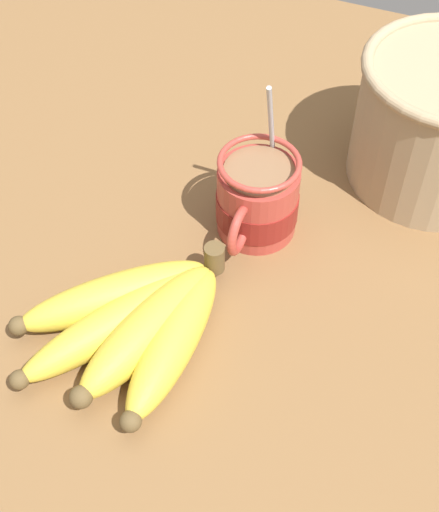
{
  "coord_description": "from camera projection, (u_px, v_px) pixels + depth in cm",
  "views": [
    {
      "loc": [
        41.72,
        18.68,
        58.66
      ],
      "look_at": [
        2.12,
        2.38,
        7.28
      ],
      "focal_mm": 50.0,
      "sensor_mm": 36.0,
      "label": 1
    }
  ],
  "objects": [
    {
      "name": "banana_bunch",
      "position": [
        138.0,
        322.0,
        0.64
      ],
      "size": [
        20.05,
        17.17,
        4.49
      ],
      "color": "brown",
      "rests_on": "table"
    },
    {
      "name": "table",
      "position": [
        206.0,
        270.0,
        0.73
      ],
      "size": [
        104.24,
        104.24,
        3.24
      ],
      "color": "brown",
      "rests_on": "ground"
    },
    {
      "name": "coffee_mug",
      "position": [
        257.0,
        200.0,
        0.72
      ],
      "size": [
        13.4,
        8.4,
        16.76
      ],
      "color": "#B23D33",
      "rests_on": "table"
    }
  ]
}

